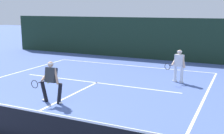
# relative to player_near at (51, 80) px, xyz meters

# --- Properties ---
(court_line_baseline_far) EXTENTS (9.82, 0.10, 0.01)m
(court_line_baseline_far) POSITION_rel_player_near_xyz_m (0.14, 7.69, -0.85)
(court_line_baseline_far) COLOR white
(court_line_baseline_far) RESTS_ON ground_plane
(court_line_service) EXTENTS (8.01, 0.10, 0.01)m
(court_line_service) POSITION_rel_player_near_xyz_m (0.14, 3.24, -0.85)
(court_line_service) COLOR white
(court_line_service) RESTS_ON ground_plane
(court_line_centre) EXTENTS (0.10, 6.40, 0.01)m
(court_line_centre) POSITION_rel_player_near_xyz_m (0.14, 0.12, -0.85)
(court_line_centre) COLOR white
(court_line_centre) RESTS_ON ground_plane
(player_near) EXTENTS (0.98, 0.88, 1.56)m
(player_near) POSITION_rel_player_near_xyz_m (0.00, 0.00, 0.00)
(player_near) COLOR black
(player_near) RESTS_ON ground_plane
(player_far) EXTENTS (0.89, 0.87, 1.55)m
(player_far) POSITION_rel_player_near_xyz_m (3.59, 4.92, -0.00)
(player_far) COLOR silver
(player_far) RESTS_ON ground_plane
(tennis_ball) EXTENTS (0.07, 0.07, 0.07)m
(tennis_ball) POSITION_rel_player_near_xyz_m (-1.88, 2.21, -0.82)
(tennis_ball) COLOR #D1E033
(tennis_ball) RESTS_ON ground_plane
(back_fence_windscreen) EXTENTS (21.95, 0.12, 2.82)m
(back_fence_windscreen) POSITION_rel_player_near_xyz_m (0.14, 10.42, 0.56)
(back_fence_windscreen) COLOR #1A2F21
(back_fence_windscreen) RESTS_ON ground_plane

